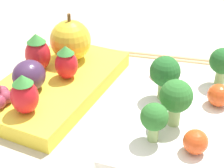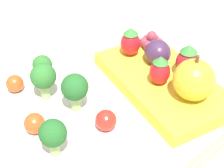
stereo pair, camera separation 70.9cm
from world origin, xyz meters
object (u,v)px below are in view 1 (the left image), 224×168
(strawberry_1, at_px, (38,53))
(plum, at_px, (29,76))
(broccoli_floret_3, at_px, (223,62))
(cherry_tomato_0, at_px, (196,142))
(strawberry_0, at_px, (66,63))
(bento_box_fruit, at_px, (55,85))
(broccoli_floret_2, at_px, (154,118))
(broccoli_floret_0, at_px, (176,98))
(strawberry_2, at_px, (24,95))
(chopsticks_pair, at_px, (142,54))
(cherry_tomato_1, at_px, (164,66))
(cherry_tomato_2, at_px, (219,95))
(broccoli_floret_1, at_px, (165,73))
(bento_box_savoury, at_px, (178,120))
(apple, at_px, (70,40))

(strawberry_1, relative_size, plum, 1.21)
(broccoli_floret_3, distance_m, cherry_tomato_0, 0.14)
(broccoli_floret_3, relative_size, strawberry_0, 1.07)
(bento_box_fruit, xyz_separation_m, broccoli_floret_2, (0.06, 0.16, 0.04))
(broccoli_floret_0, distance_m, strawberry_2, 0.17)
(broccoli_floret_2, relative_size, plum, 0.99)
(broccoli_floret_0, xyz_separation_m, chopsticks_pair, (-0.18, -0.11, -0.06))
(broccoli_floret_0, height_order, broccoli_floret_2, broccoli_floret_0)
(plum, bearing_deg, cherry_tomato_1, 125.58)
(cherry_tomato_0, bearing_deg, bento_box_fruit, -106.57)
(broccoli_floret_0, xyz_separation_m, cherry_tomato_2, (-0.06, 0.03, -0.02))
(broccoli_floret_3, xyz_separation_m, chopsticks_pair, (-0.08, -0.14, -0.06))
(strawberry_2, bearing_deg, plum, -147.73)
(cherry_tomato_1, bearing_deg, broccoli_floret_3, 98.17)
(cherry_tomato_1, distance_m, strawberry_2, 0.18)
(cherry_tomato_0, bearing_deg, strawberry_0, -110.05)
(broccoli_floret_0, bearing_deg, cherry_tomato_0, 45.15)
(cherry_tomato_1, bearing_deg, broccoli_floret_1, 20.27)
(broccoli_floret_0, bearing_deg, bento_box_fruit, -99.43)
(broccoli_floret_0, distance_m, broccoli_floret_3, 0.10)
(bento_box_savoury, height_order, strawberry_1, strawberry_1)
(broccoli_floret_3, height_order, plum, broccoli_floret_3)
(broccoli_floret_0, bearing_deg, apple, -114.90)
(bento_box_savoury, relative_size, broccoli_floret_1, 4.24)
(broccoli_floret_1, relative_size, cherry_tomato_2, 2.06)
(chopsticks_pair, bearing_deg, broccoli_floret_1, 31.74)
(broccoli_floret_1, xyz_separation_m, plum, (0.05, -0.16, -0.02))
(broccoli_floret_0, relative_size, broccoli_floret_1, 0.98)
(strawberry_1, bearing_deg, bento_box_savoury, 86.16)
(broccoli_floret_2, distance_m, strawberry_1, 0.21)
(bento_box_fruit, bearing_deg, apple, -170.58)
(broccoli_floret_1, relative_size, broccoli_floret_2, 1.26)
(strawberry_0, bearing_deg, bento_box_savoury, 85.61)
(broccoli_floret_0, relative_size, apple, 0.78)
(cherry_tomato_0, distance_m, cherry_tomato_1, 0.15)
(apple, bearing_deg, strawberry_0, 26.29)
(cherry_tomato_1, distance_m, plum, 0.17)
(broccoli_floret_3, relative_size, cherry_tomato_0, 2.00)
(broccoli_floret_1, xyz_separation_m, chopsticks_pair, (-0.14, -0.08, -0.06))
(bento_box_fruit, distance_m, cherry_tomato_2, 0.21)
(broccoli_floret_2, bearing_deg, strawberry_0, -115.72)
(cherry_tomato_2, bearing_deg, bento_box_savoury, -48.47)
(cherry_tomato_0, bearing_deg, broccoli_floret_3, -176.46)
(strawberry_0, bearing_deg, bento_box_fruit, -58.05)
(bento_box_fruit, height_order, broccoli_floret_2, broccoli_floret_2)
(broccoli_floret_3, relative_size, strawberry_2, 1.01)
(broccoli_floret_0, distance_m, broccoli_floret_1, 0.05)
(bento_box_savoury, height_order, broccoli_floret_0, broccoli_floret_0)
(bento_box_savoury, bearing_deg, bento_box_fruit, -91.11)
(broccoli_floret_2, xyz_separation_m, cherry_tomato_0, (-0.00, 0.04, -0.01))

